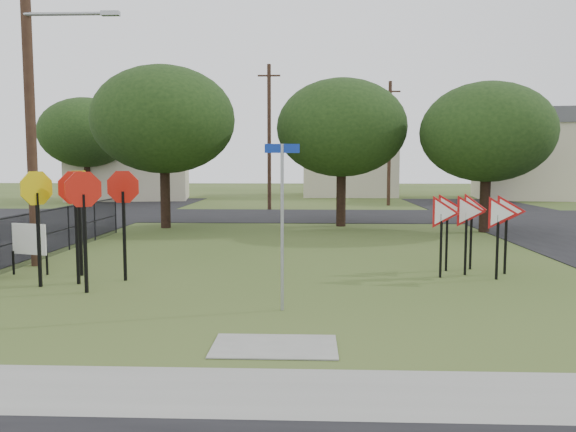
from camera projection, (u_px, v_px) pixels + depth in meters
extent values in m
plane|color=#3A501E|center=(282.00, 308.00, 11.36)|extent=(140.00, 140.00, 0.00)
cube|color=gray|center=(266.00, 392.00, 7.18)|extent=(30.00, 1.60, 0.02)
cube|color=black|center=(300.00, 216.00, 31.26)|extent=(60.00, 8.00, 0.02)
cube|color=gray|center=(275.00, 347.00, 8.98)|extent=(2.00, 1.20, 0.02)
cylinder|color=#9C9FA5|center=(282.00, 228.00, 11.08)|extent=(0.07, 0.07, 3.31)
cube|color=#0E2D9F|center=(282.00, 148.00, 10.93)|extent=(0.68, 0.10, 0.18)
cube|color=black|center=(77.00, 238.00, 13.56)|extent=(0.07, 0.07, 2.24)
cube|color=black|center=(124.00, 236.00, 13.97)|extent=(0.07, 0.07, 2.24)
cube|color=black|center=(85.00, 244.00, 12.65)|extent=(0.07, 0.07, 2.24)
cube|color=black|center=(39.00, 240.00, 13.26)|extent=(0.07, 0.07, 2.24)
cube|color=black|center=(80.00, 233.00, 14.58)|extent=(0.07, 0.07, 2.24)
cube|color=black|center=(441.00, 246.00, 14.35)|extent=(0.05, 0.05, 1.64)
cube|color=black|center=(466.00, 244.00, 14.69)|extent=(0.05, 0.05, 1.64)
cube|color=black|center=(497.00, 247.00, 14.12)|extent=(0.05, 0.05, 1.64)
cube|color=black|center=(447.00, 241.00, 15.25)|extent=(0.05, 0.05, 1.64)
cube|color=black|center=(471.00, 240.00, 15.49)|extent=(0.05, 0.05, 1.64)
cube|color=black|center=(506.00, 243.00, 14.83)|extent=(0.05, 0.05, 1.64)
cube|color=black|center=(13.00, 263.00, 14.79)|extent=(0.05, 0.05, 0.63)
cube|color=black|center=(47.00, 263.00, 14.75)|extent=(0.05, 0.05, 0.63)
cube|color=white|center=(29.00, 239.00, 14.71)|extent=(1.05, 0.35, 0.81)
cylinder|color=#422B1E|center=(29.00, 89.00, 15.66)|extent=(0.28, 0.28, 10.00)
cylinder|color=#9C9FA5|center=(67.00, 14.00, 15.32)|extent=(2.40, 0.10, 0.10)
cube|color=#9C9FA5|center=(110.00, 13.00, 15.27)|extent=(0.50, 0.18, 0.12)
cylinder|color=#422B1E|center=(269.00, 138.00, 34.89)|extent=(0.24, 0.24, 9.00)
cube|color=#422B1E|center=(269.00, 76.00, 34.53)|extent=(1.40, 0.10, 0.10)
cylinder|color=#422B1E|center=(389.00, 144.00, 38.58)|extent=(0.24, 0.24, 8.50)
cube|color=#422B1E|center=(390.00, 91.00, 38.25)|extent=(1.40, 0.10, 0.10)
cylinder|color=#422B1E|center=(167.00, 142.00, 41.18)|extent=(0.24, 0.24, 9.00)
cube|color=#422B1E|center=(166.00, 89.00, 40.82)|extent=(1.40, 0.10, 0.10)
cylinder|color=black|center=(36.00, 237.00, 16.66)|extent=(0.05, 0.05, 1.50)
cylinder|color=black|center=(69.00, 228.00, 18.95)|extent=(0.05, 0.05, 1.50)
cylinder|color=black|center=(95.00, 221.00, 21.24)|extent=(0.05, 0.05, 1.50)
cylinder|color=black|center=(116.00, 215.00, 23.53)|extent=(0.05, 0.05, 1.50)
cube|color=black|center=(52.00, 210.00, 17.74)|extent=(0.03, 11.50, 0.03)
cube|color=black|center=(53.00, 232.00, 17.81)|extent=(0.03, 11.50, 0.03)
cube|color=black|center=(53.00, 232.00, 17.81)|extent=(0.01, 11.50, 1.50)
cube|color=beige|center=(131.00, 162.00, 45.45)|extent=(10.08, 8.46, 6.00)
cube|color=#525257|center=(130.00, 117.00, 45.11)|extent=(10.58, 8.88, 1.20)
cube|color=beige|center=(348.00, 168.00, 50.76)|extent=(8.00, 8.00, 5.00)
cube|color=#525257|center=(349.00, 133.00, 50.47)|extent=(8.40, 8.40, 1.20)
cube|color=beige|center=(522.00, 162.00, 46.18)|extent=(7.91, 7.91, 6.00)
cube|color=#525257|center=(524.00, 118.00, 45.85)|extent=(8.30, 8.30, 1.20)
cylinder|color=black|center=(165.00, 199.00, 25.40)|extent=(0.44, 0.44, 2.62)
ellipsoid|color=black|center=(164.00, 120.00, 25.07)|extent=(6.40, 6.40, 4.80)
cylinder|color=black|center=(341.00, 200.00, 26.09)|extent=(0.44, 0.44, 2.45)
ellipsoid|color=black|center=(342.00, 128.00, 25.78)|extent=(6.00, 6.00, 4.50)
cylinder|color=black|center=(485.00, 205.00, 23.87)|extent=(0.44, 0.44, 2.27)
ellipsoid|color=black|center=(487.00, 132.00, 23.58)|extent=(5.60, 5.60, 4.20)
cylinder|color=black|center=(88.00, 184.00, 41.70)|extent=(0.44, 0.44, 2.80)
ellipsoid|color=black|center=(86.00, 132.00, 41.35)|extent=(6.80, 6.80, 5.10)
cylinder|color=black|center=(487.00, 186.00, 42.53)|extent=(0.44, 0.44, 2.45)
ellipsoid|color=black|center=(489.00, 141.00, 42.22)|extent=(6.00, 6.00, 4.50)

